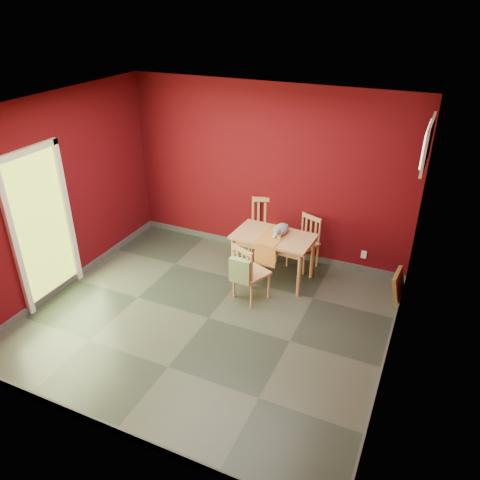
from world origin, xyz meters
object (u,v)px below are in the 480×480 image
at_px(picture_frame, 398,287).
at_px(chair_near, 250,272).
at_px(tote_bag, 240,271).
at_px(dining_table, 273,241).
at_px(chair_far_right, 305,242).
at_px(chair_far_left, 265,228).
at_px(cat, 281,228).

bearing_deg(picture_frame, chair_near, -156.65).
relative_size(chair_near, tote_bag, 2.05).
bearing_deg(tote_bag, chair_near, 76.04).
bearing_deg(dining_table, chair_far_right, 59.37).
xyz_separation_m(chair_far_left, chair_near, (0.27, -1.24, -0.05)).
height_order(chair_far_left, cat, chair_far_left).
distance_m(chair_far_right, chair_near, 1.25).
distance_m(chair_far_left, cat, 0.75).
xyz_separation_m(dining_table, chair_far_left, (-0.37, 0.59, -0.14)).
bearing_deg(chair_near, chair_far_right, 70.67).
xyz_separation_m(chair_near, picture_frame, (1.87, 0.81, -0.22)).
relative_size(dining_table, chair_near, 1.37).
height_order(tote_bag, picture_frame, tote_bag).
distance_m(chair_near, picture_frame, 2.05).
bearing_deg(tote_bag, dining_table, 80.23).
distance_m(tote_bag, cat, 0.99).
bearing_deg(chair_far_right, chair_near, -109.33).
bearing_deg(tote_bag, cat, 76.72).
height_order(chair_far_left, tote_bag, chair_far_left).
bearing_deg(chair_far_left, cat, -48.98).
bearing_deg(chair_near, picture_frame, 23.35).
relative_size(dining_table, cat, 2.93).
height_order(tote_bag, cat, cat).
bearing_deg(chair_near, tote_bag, -103.96).
bearing_deg(picture_frame, chair_far_right, 165.74).
relative_size(chair_far_left, cat, 2.39).
xyz_separation_m(chair_far_left, cat, (0.44, -0.51, 0.32)).
distance_m(dining_table, chair_near, 0.68).
height_order(chair_near, picture_frame, chair_near).
xyz_separation_m(chair_far_left, tote_bag, (0.22, -1.44, 0.07)).
distance_m(chair_far_left, tote_bag, 1.45).
distance_m(chair_far_left, picture_frame, 2.20).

